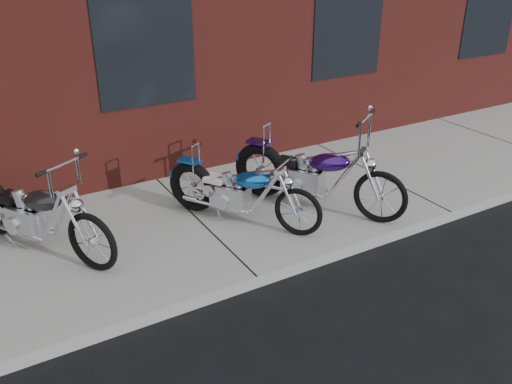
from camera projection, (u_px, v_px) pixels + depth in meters
ground at (257, 288)px, 5.89m from camera, size 120.00×120.00×0.00m
sidewalk at (199, 225)px, 7.03m from camera, size 22.00×3.00×0.15m
chopper_purple at (313, 177)px, 7.15m from camera, size 1.39×2.12×1.36m
chopper_blue at (239, 193)px, 6.81m from camera, size 1.27×1.86×0.94m
chopper_third at (33, 216)px, 6.17m from camera, size 1.31×2.11×1.21m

